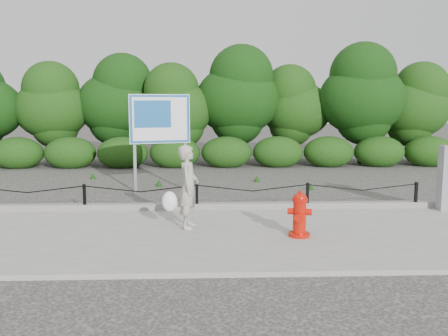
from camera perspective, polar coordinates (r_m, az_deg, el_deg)
ground at (r=10.75m, az=-3.26°, el=-5.45°), size 90.00×90.00×0.00m
sidewalk at (r=8.80m, az=-3.51°, el=-8.20°), size 14.00×4.00×0.08m
curb at (r=10.76m, az=-3.26°, el=-4.61°), size 14.00×0.22×0.14m
chain_barrier at (r=10.65m, az=-3.28°, el=-3.06°), size 10.06×0.06×0.60m
treeline at (r=19.40m, az=-1.05°, el=8.15°), size 20.29×3.71×4.74m
fire_hydrant at (r=8.65m, az=9.08°, el=-5.58°), size 0.48×0.49×0.83m
pedestrian at (r=9.07m, az=-4.45°, el=-2.39°), size 0.72×0.62×1.60m
advertising_sign at (r=13.28m, az=-7.74°, el=5.35°), size 1.64×0.56×2.70m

